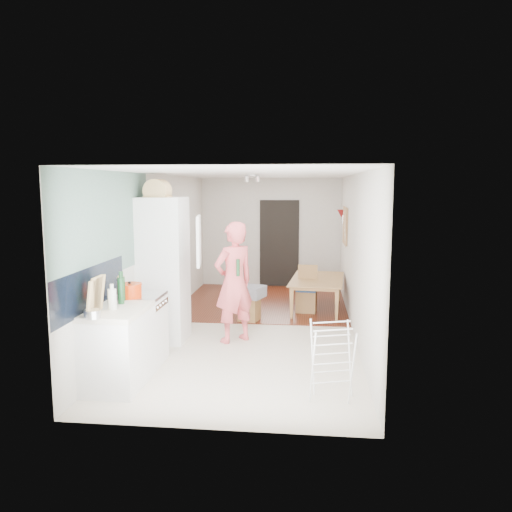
% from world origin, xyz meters
% --- Properties ---
extents(room_shell, '(3.20, 7.00, 2.50)m').
position_xyz_m(room_shell, '(0.00, 0.00, 1.25)').
color(room_shell, beige).
rests_on(room_shell, ground).
extents(floor, '(3.20, 7.00, 0.01)m').
position_xyz_m(floor, '(0.00, 0.00, 0.00)').
color(floor, beige).
rests_on(floor, ground).
extents(wood_floor_overlay, '(3.20, 3.30, 0.01)m').
position_xyz_m(wood_floor_overlay, '(0.00, 1.85, 0.01)').
color(wood_floor_overlay, '#5E2314').
rests_on(wood_floor_overlay, room_shell).
extents(sage_wall_panel, '(0.02, 3.00, 1.30)m').
position_xyz_m(sage_wall_panel, '(-1.59, -2.00, 1.85)').
color(sage_wall_panel, slate).
rests_on(sage_wall_panel, room_shell).
extents(tile_splashback, '(0.02, 1.90, 0.50)m').
position_xyz_m(tile_splashback, '(-1.59, -2.55, 1.15)').
color(tile_splashback, black).
rests_on(tile_splashback, room_shell).
extents(doorway_recess, '(0.90, 0.04, 2.00)m').
position_xyz_m(doorway_recess, '(0.20, 3.48, 1.00)').
color(doorway_recess, black).
rests_on(doorway_recess, room_shell).
extents(base_cabinet, '(0.60, 0.90, 0.86)m').
position_xyz_m(base_cabinet, '(-1.30, -2.55, 0.43)').
color(base_cabinet, white).
rests_on(base_cabinet, room_shell).
extents(worktop, '(0.62, 0.92, 0.06)m').
position_xyz_m(worktop, '(-1.30, -2.55, 0.89)').
color(worktop, beige).
rests_on(worktop, room_shell).
extents(range_cooker, '(0.60, 0.60, 0.88)m').
position_xyz_m(range_cooker, '(-1.30, -1.80, 0.44)').
color(range_cooker, white).
rests_on(range_cooker, room_shell).
extents(cooker_top, '(0.60, 0.60, 0.04)m').
position_xyz_m(cooker_top, '(-1.30, -1.80, 0.90)').
color(cooker_top, silver).
rests_on(cooker_top, room_shell).
extents(fridge_housing, '(0.66, 0.66, 2.15)m').
position_xyz_m(fridge_housing, '(-1.27, -0.78, 1.07)').
color(fridge_housing, white).
rests_on(fridge_housing, room_shell).
extents(fridge_door, '(0.14, 0.56, 0.70)m').
position_xyz_m(fridge_door, '(-0.66, -1.08, 1.55)').
color(fridge_door, white).
rests_on(fridge_door, room_shell).
extents(fridge_interior, '(0.02, 0.52, 0.66)m').
position_xyz_m(fridge_interior, '(-0.96, -0.78, 1.55)').
color(fridge_interior, white).
rests_on(fridge_interior, room_shell).
extents(pinboard, '(0.03, 0.90, 0.70)m').
position_xyz_m(pinboard, '(1.58, 1.90, 1.55)').
color(pinboard, tan).
rests_on(pinboard, room_shell).
extents(pinboard_frame, '(0.00, 0.94, 0.74)m').
position_xyz_m(pinboard_frame, '(1.57, 1.90, 1.55)').
color(pinboard_frame, olive).
rests_on(pinboard_frame, room_shell).
extents(wall_sconce, '(0.18, 0.18, 0.16)m').
position_xyz_m(wall_sconce, '(1.54, 2.55, 1.75)').
color(wall_sconce, maroon).
rests_on(wall_sconce, room_shell).
extents(person, '(0.92, 0.90, 2.12)m').
position_xyz_m(person, '(-0.21, -0.74, 1.06)').
color(person, '#E2585D').
rests_on(person, floor).
extents(dining_table, '(0.92, 1.51, 0.51)m').
position_xyz_m(dining_table, '(1.08, 1.33, 0.25)').
color(dining_table, olive).
rests_on(dining_table, floor).
extents(dining_chair, '(0.40, 0.40, 0.86)m').
position_xyz_m(dining_chair, '(0.85, 1.13, 0.43)').
color(dining_chair, olive).
rests_on(dining_chair, floor).
extents(stool, '(0.38, 0.38, 0.42)m').
position_xyz_m(stool, '(-0.13, 0.41, 0.21)').
color(stool, olive).
rests_on(stool, floor).
extents(grey_drape, '(0.55, 0.55, 0.19)m').
position_xyz_m(grey_drape, '(-0.10, 0.40, 0.52)').
color(grey_drape, slate).
rests_on(grey_drape, stool).
extents(drying_rack, '(0.53, 0.50, 0.85)m').
position_xyz_m(drying_rack, '(1.15, -2.68, 0.42)').
color(drying_rack, white).
rests_on(drying_rack, floor).
extents(bread_bin, '(0.41, 0.40, 0.19)m').
position_xyz_m(bread_bin, '(-1.31, -0.84, 2.24)').
color(bread_bin, tan).
rests_on(bread_bin, fridge_housing).
extents(red_casserole, '(0.34, 0.34, 0.18)m').
position_xyz_m(red_casserole, '(-1.35, -1.98, 1.01)').
color(red_casserole, red).
rests_on(red_casserole, cooker_top).
extents(steel_pan, '(0.20, 0.20, 0.09)m').
position_xyz_m(steel_pan, '(-1.39, -2.98, 0.96)').
color(steel_pan, silver).
rests_on(steel_pan, worktop).
extents(held_bottle, '(0.05, 0.05, 0.25)m').
position_xyz_m(held_bottle, '(-0.13, -0.93, 1.15)').
color(held_bottle, '#15401E').
rests_on(held_bottle, person).
extents(bottle_a, '(0.08, 0.08, 0.31)m').
position_xyz_m(bottle_a, '(-1.33, -2.32, 1.08)').
color(bottle_a, '#15401E').
rests_on(bottle_a, worktop).
extents(bottle_b, '(0.07, 0.07, 0.29)m').
position_xyz_m(bottle_b, '(-1.38, -2.15, 1.07)').
color(bottle_b, '#15401E').
rests_on(bottle_b, worktop).
extents(bottle_c, '(0.10, 0.10, 0.24)m').
position_xyz_m(bottle_c, '(-1.33, -2.59, 1.04)').
color(bottle_c, silver).
rests_on(bottle_c, worktop).
extents(pepper_mill_front, '(0.07, 0.07, 0.23)m').
position_xyz_m(pepper_mill_front, '(-1.44, -2.07, 1.04)').
color(pepper_mill_front, tan).
rests_on(pepper_mill_front, worktop).
extents(pepper_mill_back, '(0.08, 0.08, 0.23)m').
position_xyz_m(pepper_mill_back, '(-1.43, -2.02, 1.03)').
color(pepper_mill_back, tan).
rests_on(pepper_mill_back, worktop).
extents(chopping_boards, '(0.12, 0.31, 0.42)m').
position_xyz_m(chopping_boards, '(-1.42, -2.83, 1.13)').
color(chopping_boards, tan).
rests_on(chopping_boards, worktop).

